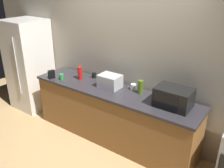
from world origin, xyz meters
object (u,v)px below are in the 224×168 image
refrigerator (29,65)px  mug_black (94,75)px  bottle_hot_sauce (80,73)px  mug_green (62,77)px  microwave (174,97)px  mug_white (133,87)px  bottle_olive_oil (140,87)px  cordless_phone (52,74)px  toaster_oven (110,81)px

refrigerator → mug_black: refrigerator is taller
bottle_hot_sauce → mug_green: bearing=-140.8°
bottle_hot_sauce → mug_green: 0.32m
refrigerator → microwave: (3.03, 0.05, 0.13)m
refrigerator → bottle_hot_sauce: (1.34, 0.04, 0.11)m
mug_green → mug_white: size_ratio=1.05×
bottle_hot_sauce → mug_green: bottle_hot_sauce is taller
mug_black → bottle_olive_oil: bearing=-4.8°
refrigerator → cordless_phone: bearing=-13.6°
cordless_phone → bottle_olive_oil: 1.60m
refrigerator → microwave: bearing=0.9°
mug_green → bottle_hot_sauce: bearing=39.2°
microwave → bottle_olive_oil: bearing=169.7°
bottle_olive_oil → refrigerator: bearing=-176.5°
bottle_olive_oil → mug_black: bearing=175.2°
refrigerator → toaster_oven: bearing=1.8°
cordless_phone → mug_white: cordless_phone is taller
bottle_hot_sauce → bottle_olive_oil: size_ratio=1.07×
microwave → mug_white: (-0.72, 0.15, -0.09)m
refrigerator → mug_white: 2.32m
refrigerator → bottle_olive_oil: 2.47m
cordless_phone → mug_white: size_ratio=1.58×
bottle_olive_oil → mug_green: size_ratio=2.09×
bottle_olive_oil → mug_white: bearing=161.7°
mug_black → mug_white: bearing=-2.2°
bottle_olive_oil → bottle_hot_sauce: bearing=-174.6°
mug_black → toaster_oven: bearing=-20.3°
bottle_hot_sauce → mug_black: bearing=50.2°
refrigerator → mug_green: refrigerator is taller
refrigerator → mug_green: (1.09, -0.16, 0.05)m
mug_black → mug_white: 0.82m
cordless_phone → bottle_olive_oil: size_ratio=0.72×
cordless_phone → mug_black: (0.58, 0.45, -0.03)m
toaster_oven → mug_green: (-0.87, -0.22, -0.06)m
refrigerator → bottle_olive_oil: refrigerator is taller
microwave → cordless_phone: bearing=-172.8°
mug_green → refrigerator: bearing=171.8°
refrigerator → bottle_olive_oil: bearing=3.5°
microwave → bottle_hot_sauce: size_ratio=2.15×
refrigerator → mug_black: 1.52m
microwave → bottle_olive_oil: microwave is taller
bottle_hot_sauce → bottle_olive_oil: (1.13, 0.11, -0.01)m
microwave → bottle_hot_sauce: (-1.69, -0.00, -0.02)m
cordless_phone → bottle_olive_oil: (1.55, 0.37, 0.03)m
refrigerator → mug_white: size_ratio=19.00×
refrigerator → mug_black: size_ratio=19.47×
microwave → cordless_phone: (-2.12, -0.27, -0.06)m
bottle_hot_sauce → toaster_oven: bearing=1.5°
toaster_oven → mug_green: toaster_oven is taller
mug_black → mug_white: mug_white is taller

